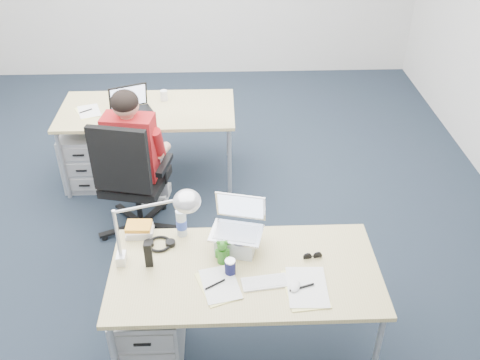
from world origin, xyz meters
name	(u,v)px	position (x,y,z in m)	size (l,w,h in m)	color
floor	(173,235)	(0.00, 0.00, 0.00)	(7.00, 7.00, 0.00)	#19222D
room	(155,39)	(0.00, 0.00, 1.71)	(6.02, 7.02, 2.80)	silver
desk_near	(245,275)	(0.56, -1.20, 0.68)	(1.60, 0.80, 0.73)	tan
desk_far	(147,113)	(-0.25, 0.93, 0.68)	(1.60, 0.80, 0.73)	tan
office_chair	(137,202)	(-0.28, 0.06, 0.31)	(0.84, 0.84, 1.11)	black
seated_person	(138,155)	(-0.26, 0.24, 0.65)	(0.43, 0.72, 1.28)	#B1191C
drawer_pedestal_near	(150,329)	(-0.04, -1.24, 0.28)	(0.40, 0.50, 0.55)	#A7A9AC
drawer_pedestal_far	(87,156)	(-0.85, 0.86, 0.28)	(0.40, 0.50, 0.55)	#A7A9AC
silver_laptop	(236,227)	(0.51, -1.01, 0.89)	(0.31, 0.24, 0.33)	silver
wireless_keyboard	(265,282)	(0.67, -1.32, 0.74)	(0.27, 0.11, 0.01)	white
computer_mouse	(295,286)	(0.83, -1.37, 0.75)	(0.06, 0.10, 0.03)	white
headphones	(160,243)	(0.04, -0.97, 0.75)	(0.20, 0.15, 0.03)	black
can_koozie	(230,267)	(0.47, -1.23, 0.78)	(0.06, 0.06, 0.10)	#14153F
water_bottle	(181,221)	(0.17, -0.87, 0.84)	(0.07, 0.07, 0.22)	silver
bear_figurine	(222,251)	(0.43, -1.13, 0.81)	(0.09, 0.07, 0.17)	#1E6D1D
book_stack	(139,230)	(-0.10, -0.85, 0.77)	(0.17, 0.13, 0.08)	silver
cordless_phone	(148,255)	(-0.01, -1.15, 0.81)	(0.04, 0.03, 0.17)	black
papers_left	(218,286)	(0.40, -1.33, 0.73)	(0.20, 0.28, 0.01)	#FFF793
papers_right	(305,289)	(0.90, -1.38, 0.74)	(0.22, 0.32, 0.01)	#FFF793
sunglasses	(313,256)	(0.97, -1.12, 0.74)	(0.12, 0.05, 0.03)	black
desk_lamp	(144,227)	(-0.02, -1.11, 1.00)	(0.47, 0.17, 0.53)	silver
dark_laptop	(132,101)	(-0.36, 0.83, 0.86)	(0.35, 0.34, 0.25)	black
far_cup	(164,95)	(-0.10, 1.11, 0.78)	(0.07, 0.07, 0.10)	white
far_papers	(88,112)	(-0.77, 0.88, 0.73)	(0.18, 0.26, 0.01)	white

